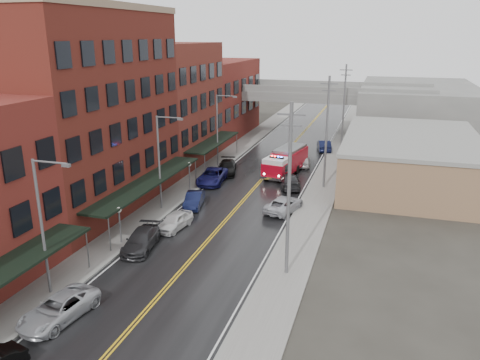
# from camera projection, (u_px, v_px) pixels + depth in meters

# --- Properties ---
(road) EXTENTS (11.00, 160.00, 0.02)m
(road) POSITION_uv_depth(u_px,v_px,m) (247.00, 196.00, 48.32)
(road) COLOR black
(road) RESTS_ON ground
(sidewalk_left) EXTENTS (3.00, 160.00, 0.15)m
(sidewalk_left) POSITION_uv_depth(u_px,v_px,m) (182.00, 189.00, 50.35)
(sidewalk_left) COLOR slate
(sidewalk_left) RESTS_ON ground
(sidewalk_right) EXTENTS (3.00, 160.00, 0.15)m
(sidewalk_right) POSITION_uv_depth(u_px,v_px,m) (318.00, 203.00, 46.25)
(sidewalk_right) COLOR slate
(sidewalk_right) RESTS_ON ground
(curb_left) EXTENTS (0.30, 160.00, 0.15)m
(curb_left) POSITION_uv_depth(u_px,v_px,m) (196.00, 190.00, 49.88)
(curb_left) COLOR gray
(curb_left) RESTS_ON ground
(curb_right) EXTENTS (0.30, 160.00, 0.15)m
(curb_right) POSITION_uv_depth(u_px,v_px,m) (301.00, 201.00, 46.72)
(curb_right) COLOR gray
(curb_right) RESTS_ON ground
(brick_building_b) EXTENTS (9.00, 20.00, 18.00)m
(brick_building_b) POSITION_uv_depth(u_px,v_px,m) (88.00, 114.00, 42.98)
(brick_building_b) COLOR #5E2118
(brick_building_b) RESTS_ON ground
(brick_building_c) EXTENTS (9.00, 15.00, 15.00)m
(brick_building_c) POSITION_uv_depth(u_px,v_px,m) (170.00, 104.00, 59.39)
(brick_building_c) COLOR maroon
(brick_building_c) RESTS_ON ground
(brick_building_far) EXTENTS (9.00, 20.00, 12.00)m
(brick_building_far) POSITION_uv_depth(u_px,v_px,m) (217.00, 99.00, 75.81)
(brick_building_far) COLOR maroon
(brick_building_far) RESTS_ON ground
(tan_building) EXTENTS (14.00, 22.00, 5.00)m
(tan_building) POSITION_uv_depth(u_px,v_px,m) (410.00, 161.00, 52.22)
(tan_building) COLOR #926F4E
(tan_building) RESTS_ON ground
(right_far_block) EXTENTS (18.00, 30.00, 8.00)m
(right_far_block) POSITION_uv_depth(u_px,v_px,m) (416.00, 109.00, 78.58)
(right_far_block) COLOR slate
(right_far_block) RESTS_ON ground
(awning_1) EXTENTS (2.60, 18.00, 3.09)m
(awning_1) POSITION_uv_depth(u_px,v_px,m) (148.00, 182.00, 43.14)
(awning_1) COLOR black
(awning_1) RESTS_ON ground
(awning_2) EXTENTS (2.60, 13.00, 3.09)m
(awning_2) POSITION_uv_depth(u_px,v_px,m) (214.00, 142.00, 59.11)
(awning_2) COLOR black
(awning_2) RESTS_ON ground
(globe_lamp_1) EXTENTS (0.44, 0.44, 3.12)m
(globe_lamp_1) POSITION_uv_depth(u_px,v_px,m) (119.00, 217.00, 36.65)
(globe_lamp_1) COLOR #59595B
(globe_lamp_1) RESTS_ON ground
(globe_lamp_2) EXTENTS (0.44, 0.44, 3.12)m
(globe_lamp_2) POSITION_uv_depth(u_px,v_px,m) (189.00, 170.00, 49.43)
(globe_lamp_2) COLOR #59595B
(globe_lamp_2) RESTS_ON ground
(street_lamp_0) EXTENTS (2.64, 0.22, 9.00)m
(street_lamp_0) POSITION_uv_depth(u_px,v_px,m) (44.00, 220.00, 28.54)
(street_lamp_0) COLOR #59595B
(street_lamp_0) RESTS_ON ground
(street_lamp_1) EXTENTS (2.64, 0.22, 9.00)m
(street_lamp_1) POSITION_uv_depth(u_px,v_px,m) (161.00, 157.00, 43.14)
(street_lamp_1) COLOR #59595B
(street_lamp_1) RESTS_ON ground
(street_lamp_2) EXTENTS (2.64, 0.22, 9.00)m
(street_lamp_2) POSITION_uv_depth(u_px,v_px,m) (219.00, 126.00, 57.73)
(street_lamp_2) COLOR #59595B
(street_lamp_2) RESTS_ON ground
(utility_pole_0) EXTENTS (1.80, 0.24, 12.00)m
(utility_pole_0) POSITION_uv_depth(u_px,v_px,m) (289.00, 189.00, 30.74)
(utility_pole_0) COLOR #59595B
(utility_pole_0) RESTS_ON ground
(utility_pole_1) EXTENTS (1.80, 0.24, 12.00)m
(utility_pole_1) POSITION_uv_depth(u_px,v_px,m) (327.00, 131.00, 48.99)
(utility_pole_1) COLOR #59595B
(utility_pole_1) RESTS_ON ground
(utility_pole_2) EXTENTS (1.80, 0.24, 12.00)m
(utility_pole_2) POSITION_uv_depth(u_px,v_px,m) (344.00, 105.00, 67.23)
(utility_pole_2) COLOR #59595B
(utility_pole_2) RESTS_ON ground
(overpass) EXTENTS (40.00, 10.00, 7.50)m
(overpass) POSITION_uv_depth(u_px,v_px,m) (302.00, 99.00, 75.73)
(overpass) COLOR slate
(overpass) RESTS_ON ground
(fire_truck) EXTENTS (4.50, 8.66, 3.04)m
(fire_truck) POSITION_uv_depth(u_px,v_px,m) (286.00, 161.00, 55.48)
(fire_truck) COLOR #A00718
(fire_truck) RESTS_ON ground
(parked_car_left_2) EXTENTS (3.03, 5.39, 1.42)m
(parked_car_left_2) POSITION_uv_depth(u_px,v_px,m) (59.00, 309.00, 27.27)
(parked_car_left_2) COLOR #A5A8AD
(parked_car_left_2) RESTS_ON ground
(parked_car_left_3) EXTENTS (2.83, 5.28, 1.45)m
(parked_car_left_3) POSITION_uv_depth(u_px,v_px,m) (141.00, 240.00, 36.30)
(parked_car_left_3) COLOR #262629
(parked_car_left_3) RESTS_ON ground
(parked_car_left_4) EXTENTS (2.20, 4.36, 1.43)m
(parked_car_left_4) POSITION_uv_depth(u_px,v_px,m) (175.00, 221.00, 40.06)
(parked_car_left_4) COLOR silver
(parked_car_left_4) RESTS_ON ground
(parked_car_left_5) EXTENTS (2.34, 4.49, 1.41)m
(parked_car_left_5) POSITION_uv_depth(u_px,v_px,m) (194.00, 200.00, 45.21)
(parked_car_left_5) COLOR #0E1333
(parked_car_left_5) RESTS_ON ground
(parked_car_left_6) EXTENTS (3.10, 5.91, 1.59)m
(parked_car_left_6) POSITION_uv_depth(u_px,v_px,m) (212.00, 176.00, 52.41)
(parked_car_left_6) COLOR #15154E
(parked_car_left_6) RESTS_ON ground
(parked_car_left_7) EXTENTS (3.34, 5.51, 1.49)m
(parked_car_left_7) POSITION_uv_depth(u_px,v_px,m) (227.00, 167.00, 56.05)
(parked_car_left_7) COLOR black
(parked_car_left_7) RESTS_ON ground
(parked_car_right_0) EXTENTS (3.43, 5.43, 1.40)m
(parked_car_right_0) POSITION_uv_depth(u_px,v_px,m) (284.00, 204.00, 43.98)
(parked_car_right_0) COLOR #ADAFB6
(parked_car_right_0) RESTS_ON ground
(parked_car_right_1) EXTENTS (3.41, 5.51, 1.49)m
(parked_car_right_1) POSITION_uv_depth(u_px,v_px,m) (290.00, 181.00, 50.92)
(parked_car_right_1) COLOR #272729
(parked_car_right_1) RESTS_ON ground
(parked_car_right_2) EXTENTS (2.14, 4.25, 1.39)m
(parked_car_right_2) POSITION_uv_depth(u_px,v_px,m) (304.00, 161.00, 59.06)
(parked_car_right_2) COLOR silver
(parked_car_right_2) RESTS_ON ground
(parked_car_right_3) EXTENTS (2.71, 5.05, 1.58)m
(parked_car_right_3) POSITION_uv_depth(u_px,v_px,m) (324.00, 145.00, 66.94)
(parked_car_right_3) COLOR black
(parked_car_right_3) RESTS_ON ground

